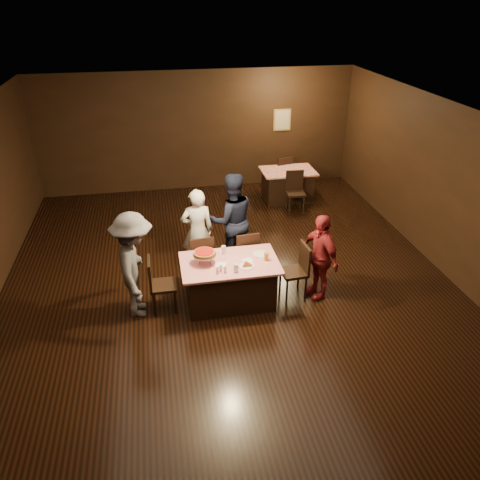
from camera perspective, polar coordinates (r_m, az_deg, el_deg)
name	(u,v)px	position (r m, az deg, el deg)	size (l,w,h in m)	color
room	(230,176)	(7.30, -1.21, 7.75)	(10.00, 10.04, 3.02)	black
main_table	(230,282)	(7.83, -1.24, -5.14)	(1.60, 1.00, 0.77)	#B90C20
back_table	(287,185)	(11.78, 5.80, 6.69)	(1.30, 0.90, 0.77)	red
chair_far_left	(201,257)	(8.38, -4.81, -2.10)	(0.42, 0.42, 0.95)	black
chair_far_right	(245,253)	(8.47, 0.57, -1.60)	(0.42, 0.42, 0.95)	black
chair_end_left	(163,284)	(7.71, -9.37, -5.35)	(0.42, 0.42, 0.95)	black
chair_end_right	(294,271)	(8.01, 6.55, -3.76)	(0.42, 0.42, 0.95)	black
chair_back_near	(296,192)	(11.12, 6.80, 5.80)	(0.42, 0.42, 0.95)	black
chair_back_far	(281,173)	(12.28, 5.05, 8.11)	(0.42, 0.42, 0.95)	black
diner_white_jacket	(197,231)	(8.54, -5.20, 1.10)	(0.59, 0.39, 1.62)	silver
diner_navy_hoodie	(232,220)	(8.68, -1.02, 2.46)	(0.89, 0.69, 1.83)	black
diner_grey_knit	(135,265)	(7.50, -12.73, -3.04)	(1.15, 0.66, 1.77)	#535257
diner_red_shirt	(320,256)	(7.92, 9.69, -1.97)	(0.89, 0.37, 1.53)	maroon
pizza_stand	(204,253)	(7.53, -4.35, -1.63)	(0.38, 0.38, 0.22)	black
plate_with_slice	(247,265)	(7.50, 0.84, -3.08)	(0.25, 0.25, 0.06)	white
plate_empty	(260,254)	(7.84, 2.51, -1.74)	(0.25, 0.25, 0.01)	white
glass_front_left	(236,268)	(7.35, -0.51, -3.41)	(0.08, 0.08, 0.14)	silver
glass_amber	(266,257)	(7.66, 3.22, -2.03)	(0.08, 0.08, 0.14)	#BF7F26
glass_back	(224,250)	(7.84, -2.00, -1.21)	(0.08, 0.08, 0.14)	silver
condiments	(221,270)	(7.34, -2.30, -3.65)	(0.17, 0.10, 0.09)	silver
napkin_center	(248,260)	(7.67, 0.94, -2.49)	(0.16, 0.16, 0.01)	white
napkin_left	(221,265)	(7.56, -2.33, -3.01)	(0.16, 0.16, 0.01)	white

